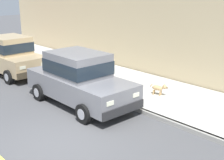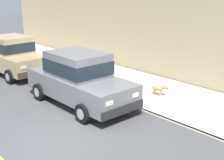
# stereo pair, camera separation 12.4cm
# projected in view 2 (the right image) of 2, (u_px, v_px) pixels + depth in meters

# --- Properties ---
(ground_plane) EXTENTS (80.00, 80.00, 0.00)m
(ground_plane) POSITION_uv_depth(u_px,v_px,m) (58.00, 141.00, 8.54)
(ground_plane) COLOR #4C4C4F
(curb) EXTENTS (0.16, 64.00, 0.14)m
(curb) POSITION_uv_depth(u_px,v_px,m) (137.00, 109.00, 10.57)
(curb) COLOR gray
(curb) RESTS_ON ground
(sidewalk) EXTENTS (3.60, 64.00, 0.14)m
(sidewalk) POSITION_uv_depth(u_px,v_px,m) (169.00, 97.00, 11.73)
(sidewalk) COLOR #B7B5AD
(sidewalk) RESTS_ON ground
(car_grey_sedan) EXTENTS (2.06, 4.61, 1.92)m
(car_grey_sedan) POSITION_uv_depth(u_px,v_px,m) (79.00, 78.00, 11.00)
(car_grey_sedan) COLOR slate
(car_grey_sedan) RESTS_ON ground
(car_tan_hatchback) EXTENTS (2.06, 3.86, 1.88)m
(car_tan_hatchback) POSITION_uv_depth(u_px,v_px,m) (13.00, 55.00, 14.81)
(car_tan_hatchback) COLOR tan
(car_tan_hatchback) RESTS_ON ground
(dog_tan) EXTENTS (0.31, 0.74, 0.49)m
(dog_tan) POSITION_uv_depth(u_px,v_px,m) (159.00, 88.00, 11.68)
(dog_tan) COLOR tan
(dog_tan) RESTS_ON sidewalk
(building_facade) EXTENTS (0.50, 20.00, 4.68)m
(building_facade) POSITION_uv_depth(u_px,v_px,m) (112.00, 22.00, 16.42)
(building_facade) COLOR tan
(building_facade) RESTS_ON ground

